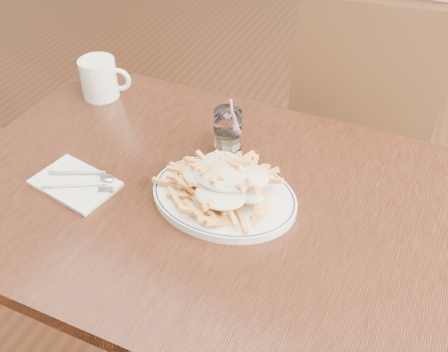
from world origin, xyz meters
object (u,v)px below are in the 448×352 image
at_px(chair_far, 359,112).
at_px(water_glass, 228,133).
at_px(table, 209,218).
at_px(fries_plate, 224,196).
at_px(coffee_mug, 100,78).
at_px(loaded_fries, 224,179).

bearing_deg(chair_far, water_glass, -110.83).
xyz_separation_m(table, fries_plate, (0.04, -0.01, 0.09)).
distance_m(chair_far, coffee_mug, 0.88).
xyz_separation_m(fries_plate, water_glass, (-0.07, 0.18, 0.04)).
distance_m(chair_far, loaded_fries, 0.84).
relative_size(table, water_glass, 8.10).
bearing_deg(fries_plate, loaded_fries, 90.00).
relative_size(chair_far, coffee_mug, 7.04).
relative_size(chair_far, loaded_fries, 3.72).
xyz_separation_m(table, loaded_fries, (0.04, -0.01, 0.14)).
height_order(chair_far, fries_plate, chair_far).
distance_m(table, fries_plate, 0.10).
xyz_separation_m(chair_far, water_glass, (-0.23, -0.61, 0.24)).
distance_m(table, chair_far, 0.81).
height_order(fries_plate, coffee_mug, coffee_mug).
relative_size(table, loaded_fries, 4.55).
distance_m(table, coffee_mug, 0.54).
xyz_separation_m(table, coffee_mug, (-0.45, 0.25, 0.13)).
xyz_separation_m(loaded_fries, coffee_mug, (-0.49, 0.26, -0.01)).
height_order(table, loaded_fries, loaded_fries).
height_order(table, fries_plate, fries_plate).
xyz_separation_m(table, chair_far, (0.20, 0.77, -0.11)).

